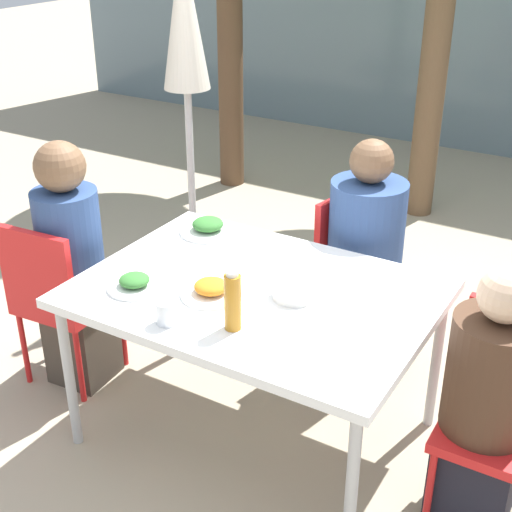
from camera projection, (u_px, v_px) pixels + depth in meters
The scene contains 15 objects.
ground_plane at pixel (256, 432), 3.23m from camera, with size 24.00×24.00×0.00m, color tan.
dining_table at pixel (256, 300), 2.92m from camera, with size 1.42×1.03×0.74m.
chair_left at pixel (56, 293), 3.34m from camera, with size 0.43×0.43×0.86m.
person_left at pixel (73, 270), 3.34m from camera, with size 0.30×0.30×1.23m.
chair_right at pixel (505, 404), 2.61m from camera, with size 0.40×0.40×0.86m.
person_right at pixel (486, 410), 2.57m from camera, with size 0.32×0.32×1.09m.
chair_far at pixel (356, 265), 3.60m from camera, with size 0.47×0.47×0.86m.
person_far at pixel (364, 264), 3.49m from camera, with size 0.39×0.39×1.19m.
closed_umbrella at pixel (186, 48), 3.95m from camera, with size 0.36×0.36×2.01m.
plate_0 at pixel (211, 290), 2.84m from camera, with size 0.25×0.25×0.07m.
plate_1 at pixel (135, 283), 2.89m from camera, with size 0.22×0.22×0.06m.
plate_2 at pixel (208, 227), 3.37m from camera, with size 0.27×0.27×0.07m.
bottle at pixel (233, 301), 2.58m from camera, with size 0.06×0.06×0.24m.
drinking_cup at pixel (167, 312), 2.64m from camera, with size 0.08×0.08×0.09m.
salad_bowl at pixel (294, 292), 2.82m from camera, with size 0.17×0.17×0.05m.
Camera 1 is at (1.29, -2.17, 2.16)m, focal length 50.00 mm.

